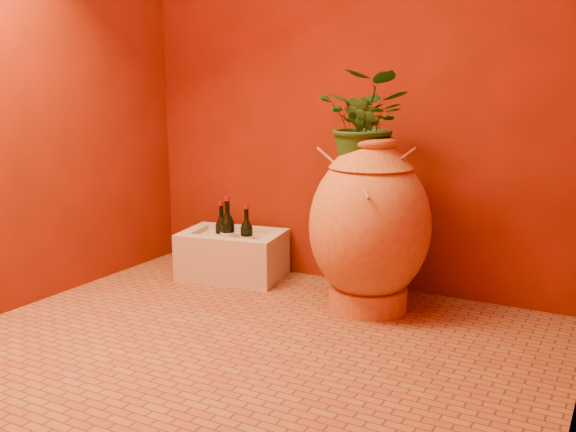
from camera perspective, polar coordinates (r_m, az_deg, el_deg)
The scene contains 11 objects.
floor at distance 2.79m, azimuth -3.00°, elevation -11.24°, with size 2.50×2.50×0.00m, color brown.
wall_back at distance 3.46m, azimuth 5.82°, elevation 14.39°, with size 2.50×0.02×2.50m, color #571A04.
wall_left at distance 3.40m, azimuth -21.99°, elevation 13.66°, with size 0.02×2.00×2.50m, color #571A04.
amphora at distance 3.11m, azimuth 7.26°, elevation -0.80°, with size 0.62×0.62×0.84m.
stone_basin at distance 3.66m, azimuth -4.94°, elevation -3.53°, with size 0.61×0.47×0.26m.
wine_bottle_a at distance 3.60m, azimuth -5.90°, elevation -1.73°, with size 0.07×0.07×0.30m.
wine_bottle_b at distance 3.56m, azimuth -5.38°, elevation -1.66°, with size 0.08×0.08×0.34m.
wine_bottle_c at distance 3.55m, azimuth -3.69°, elevation -1.96°, with size 0.07×0.07×0.29m.
wall_tap at distance 3.38m, azimuth 5.84°, elevation 5.04°, with size 0.07×0.15×0.17m.
plant_main at distance 3.06m, azimuth 7.08°, elevation 8.28°, with size 0.43×0.37×0.48m, color #1C4C1B.
plant_side at distance 3.03m, azimuth 6.62°, elevation 7.12°, with size 0.20×0.16×0.37m, color #1C4C1B.
Camera 1 is at (1.36, -2.17, 1.09)m, focal length 40.00 mm.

